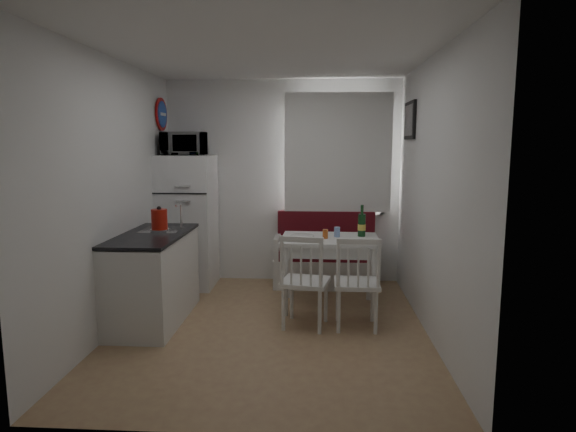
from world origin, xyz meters
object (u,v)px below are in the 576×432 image
object	(u,v)px
chair_right	(358,273)
fridge	(187,221)
kitchen_counter	(154,277)
microwave	(184,144)
dining_table	(330,246)
chair_left	(305,272)
wine_bottle	(362,221)
bench	(326,261)
kettle	(159,220)

from	to	relation	value
chair_right	fridge	world-z (taller)	fridge
kitchen_counter	chair_right	bearing A→B (deg)	-4.48
fridge	microwave	bearing A→B (deg)	-90.00
dining_table	chair_left	xyz separation A→B (m)	(-0.25, -0.67, -0.12)
chair_left	wine_bottle	size ratio (longest dim) A/B	1.47
fridge	microwave	size ratio (longest dim) A/B	3.26
microwave	bench	bearing A→B (deg)	5.26
kitchen_counter	chair_right	size ratio (longest dim) A/B	2.67
kitchen_counter	bench	distance (m)	2.23
dining_table	microwave	size ratio (longest dim) A/B	2.10
microwave	fridge	bearing A→B (deg)	90.00
kitchen_counter	chair_left	bearing A→B (deg)	-5.99
kettle	bench	bearing A→B (deg)	36.39
kitchen_counter	dining_table	size ratio (longest dim) A/B	1.24
bench	chair_left	world-z (taller)	bench
chair_left	wine_bottle	world-z (taller)	wine_bottle
chair_right	wine_bottle	size ratio (longest dim) A/B	1.42
fridge	microwave	xyz separation A→B (m)	(0.00, -0.05, 0.97)
dining_table	kettle	world-z (taller)	kettle
dining_table	fridge	world-z (taller)	fridge
bench	kettle	xyz separation A→B (m)	(-1.71, -1.26, 0.72)
kitchen_counter	fridge	distance (m)	1.30
kitchen_counter	wine_bottle	xyz separation A→B (m)	(2.13, 0.61, 0.50)
chair_right	microwave	size ratio (longest dim) A/B	0.98
chair_left	kettle	distance (m)	1.57
chair_right	chair_left	bearing A→B (deg)	-178.98
chair_right	wine_bottle	world-z (taller)	wine_bottle
chair_left	kettle	world-z (taller)	kettle
dining_table	bench	bearing A→B (deg)	93.31
chair_left	fridge	world-z (taller)	fridge
chair_left	fridge	bearing A→B (deg)	148.08
microwave	chair_right	bearing A→B (deg)	-33.89
dining_table	fridge	bearing A→B (deg)	159.03
kitchen_counter	wine_bottle	size ratio (longest dim) A/B	3.80
chair_right	microwave	bearing A→B (deg)	146.97
chair_right	kettle	size ratio (longest dim) A/B	1.94
kitchen_counter	kettle	bearing A→B (deg)	61.86
dining_table	microwave	world-z (taller)	microwave
fridge	wine_bottle	size ratio (longest dim) A/B	4.76
chair_right	wine_bottle	distance (m)	0.86
microwave	chair_left	bearing A→B (deg)	-41.81
fridge	kettle	distance (m)	1.17
chair_left	chair_right	xyz separation A→B (m)	(0.50, 0.00, -0.01)
microwave	wine_bottle	bearing A→B (deg)	-15.56
dining_table	kettle	xyz separation A→B (m)	(-1.74, -0.41, 0.33)
dining_table	wine_bottle	distance (m)	0.45
chair_left	fridge	size ratio (longest dim) A/B	0.31
bench	chair_right	size ratio (longest dim) A/B	2.64
kitchen_counter	chair_left	size ratio (longest dim) A/B	2.59
chair_left	kettle	size ratio (longest dim) A/B	2.00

